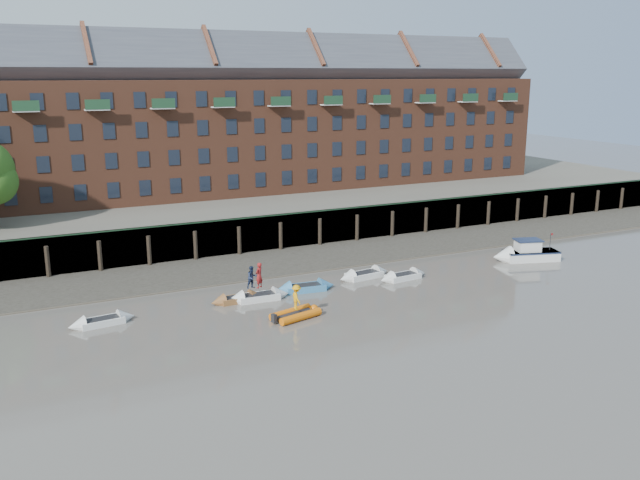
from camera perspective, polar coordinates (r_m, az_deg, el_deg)
ground at (r=43.10m, az=5.44°, el=-7.77°), size 220.00×220.00×0.00m
foreshore at (r=58.41m, az=-3.71°, el=-1.91°), size 110.00×8.00×0.50m
mud_band at (r=55.39m, az=-2.38°, el=-2.77°), size 110.00×1.60×0.10m
river_wall at (r=61.96m, az=-5.26°, el=0.50°), size 110.00×1.23×3.30m
bank_terrace at (r=74.60m, az=-8.96°, el=2.68°), size 110.00×28.00×3.20m
apartment_terrace at (r=74.24m, az=-9.52°, el=11.34°), size 80.60×15.56×20.98m
rowboat_0 at (r=46.35m, az=-17.88°, el=-6.54°), size 4.39×1.73×1.24m
rowboat_2 at (r=48.78m, az=-6.97°, el=-4.95°), size 4.01×1.40×1.15m
rowboat_3 at (r=48.93m, az=-5.20°, el=-4.81°), size 4.66×1.60×1.33m
rowboat_4 at (r=50.78m, az=-1.27°, el=-4.04°), size 4.74×1.82×1.34m
rowboat_5 at (r=54.05m, az=3.75°, el=-2.96°), size 4.76×1.90×1.34m
rowboat_6 at (r=53.99m, az=7.01°, el=-3.07°), size 4.43×1.66×1.26m
rib_tender at (r=45.37m, az=-1.93°, el=-6.23°), size 3.63×2.44×0.61m
motor_launch at (r=61.28m, az=16.56°, el=-1.12°), size 6.09×3.46×2.39m
person_rower_a at (r=48.57m, az=-5.16°, el=-2.98°), size 0.81×0.75×1.86m
person_rower_b at (r=48.52m, az=-5.75°, el=-3.14°), size 0.88×0.74×1.64m
person_rib_crew at (r=44.94m, az=-1.99°, el=-4.86°), size 0.73×1.16×1.72m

